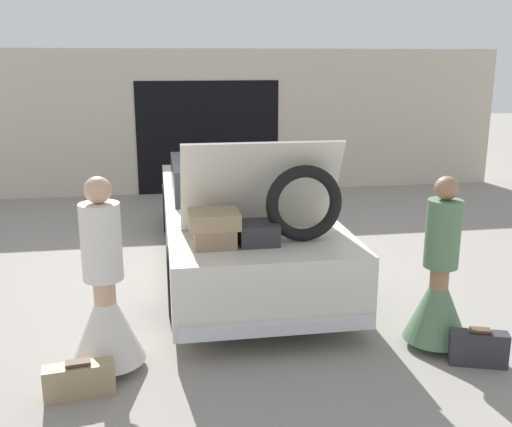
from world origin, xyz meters
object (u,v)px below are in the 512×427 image
person_right (438,288)px  suitcase_beside_left_person (79,380)px  person_left (105,303)px  suitcase_beside_right_person (478,348)px  car (238,217)px

person_right → suitcase_beside_left_person: person_right is taller
person_left → suitcase_beside_right_person: bearing=86.5°
car → suitcase_beside_left_person: car is taller
person_right → suitcase_beside_right_person: (0.21, -0.40, -0.42)m
person_right → suitcase_beside_left_person: size_ratio=2.84×
car → suitcase_beside_left_person: size_ratio=9.33×
car → person_left: 2.99m
person_left → car: bearing=155.1°
person_left → suitcase_beside_right_person: (3.18, -0.47, -0.44)m
person_left → suitcase_beside_left_person: 0.66m
car → suitcase_beside_left_person: (-1.68, -3.02, -0.48)m
suitcase_beside_left_person → suitcase_beside_right_person: suitcase_beside_right_person is taller
person_right → suitcase_beside_right_person: size_ratio=3.17×
car → suitcase_beside_left_person: 3.49m
car → person_right: size_ratio=3.28×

